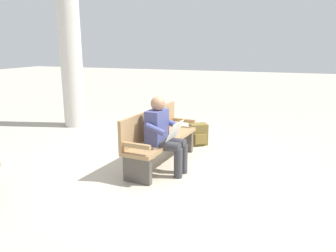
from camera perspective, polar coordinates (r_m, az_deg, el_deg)
ground_plane at (r=5.38m, az=-1.00°, el=-6.78°), size 40.00×40.00×0.00m
bench_near at (r=5.26m, az=-1.72°, el=-1.98°), size 1.84×0.65×0.90m
person_seated at (r=4.87m, az=-0.78°, el=-1.21°), size 0.60×0.60×1.18m
backpack at (r=6.39m, az=5.38°, el=-1.49°), size 0.38×0.40×0.42m
support_pillar at (r=8.03m, az=-16.80°, el=13.16°), size 0.50×0.50×3.74m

